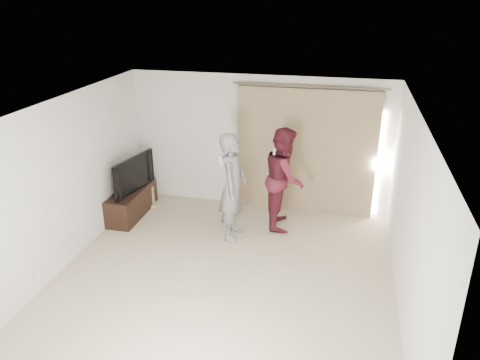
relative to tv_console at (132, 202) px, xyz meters
name	(u,v)px	position (x,y,z in m)	size (l,w,h in m)	color
floor	(223,280)	(2.27, -1.73, -0.26)	(5.50, 5.50, 0.00)	beige
wall_back	(259,143)	(2.27, 1.02, 1.04)	(5.00, 0.04, 2.60)	silver
wall_left	(61,186)	(-0.23, -1.73, 1.04)	(0.04, 5.50, 2.60)	silver
ceiling	(220,110)	(2.27, -1.73, 2.34)	(5.00, 5.50, 0.01)	silver
curtain	(306,152)	(3.18, 0.95, 0.94)	(2.80, 0.11, 2.46)	tan
tv_console	(132,202)	(0.00, 0.00, 0.00)	(0.47, 1.36, 0.52)	black
tv	(129,173)	(0.00, 0.00, 0.59)	(1.16, 0.15, 0.67)	black
scratching_post	(150,198)	(0.17, 0.46, -0.10)	(0.31, 0.31, 0.41)	tan
person_man	(233,187)	(2.09, -0.37, 0.68)	(0.45, 0.69, 1.88)	slate
person_woman	(284,178)	(2.88, 0.27, 0.66)	(0.79, 0.97, 1.85)	#551926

